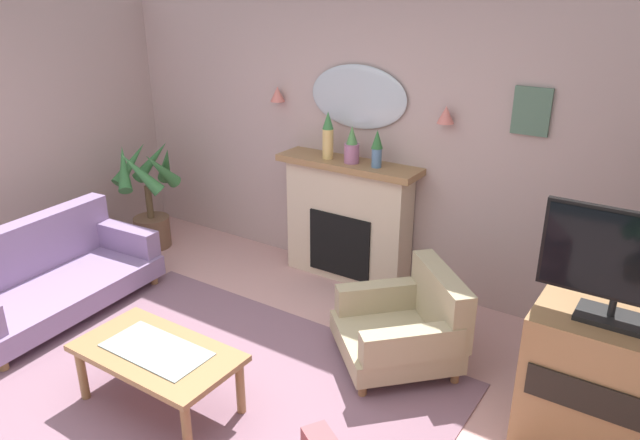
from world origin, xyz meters
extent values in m
cube|color=#C6938E|center=(0.00, 0.00, -0.05)|extent=(6.65, 5.89, 0.10)
cube|color=#B29993|center=(0.00, 2.49, 1.33)|extent=(6.65, 0.10, 2.65)
cube|color=#7F5B6B|center=(0.00, 0.20, 0.01)|extent=(3.20, 2.40, 0.01)
cube|color=beige|center=(-0.12, 2.28, 0.55)|extent=(1.20, 0.28, 1.10)
cube|color=black|center=(-0.12, 2.18, 0.38)|extent=(0.64, 0.12, 0.60)
cube|color=olive|center=(-0.12, 2.26, 1.13)|extent=(1.36, 0.36, 0.06)
cylinder|color=tan|center=(-0.32, 2.24, 1.29)|extent=(0.10, 0.10, 0.27)
cone|color=#38753D|center=(-0.32, 2.24, 1.51)|extent=(0.10, 0.10, 0.16)
cylinder|color=#9E6084|center=(-0.07, 2.24, 1.25)|extent=(0.14, 0.14, 0.17)
cone|color=#4C8447|center=(-0.07, 2.24, 1.41)|extent=(0.10, 0.10, 0.16)
cylinder|color=#4C7093|center=(0.18, 2.24, 1.24)|extent=(0.09, 0.09, 0.17)
cone|color=#2D6633|center=(0.18, 2.24, 1.41)|extent=(0.10, 0.10, 0.16)
ellipsoid|color=#B2BCC6|center=(-0.12, 2.41, 1.71)|extent=(0.96, 0.06, 0.56)
cone|color=#D17066|center=(-0.97, 2.36, 1.66)|extent=(0.14, 0.14, 0.14)
cone|color=#D17066|center=(0.73, 2.36, 1.66)|extent=(0.14, 0.14, 0.14)
cube|color=#4C6B56|center=(1.38, 2.42, 1.75)|extent=(0.28, 0.03, 0.36)
cube|color=olive|center=(-0.17, -0.03, 0.42)|extent=(1.10, 0.60, 0.04)
cube|color=#8C9E99|center=(-0.17, -0.03, 0.44)|extent=(0.72, 0.36, 0.01)
cylinder|color=olive|center=(-0.66, -0.27, 0.20)|extent=(0.06, 0.06, 0.40)
cylinder|color=olive|center=(0.32, -0.27, 0.20)|extent=(0.06, 0.06, 0.40)
cylinder|color=olive|center=(-0.66, 0.21, 0.20)|extent=(0.06, 0.06, 0.40)
cylinder|color=olive|center=(0.32, 0.21, 0.20)|extent=(0.06, 0.06, 0.40)
cube|color=gray|center=(-1.83, 0.34, 0.19)|extent=(0.96, 1.76, 0.18)
cube|color=gray|center=(-2.18, 0.32, 0.52)|extent=(0.30, 1.71, 0.48)
cube|color=gray|center=(-1.88, 1.12, 0.40)|extent=(0.77, 0.21, 0.24)
cylinder|color=olive|center=(-1.43, -0.40, 0.05)|extent=(0.07, 0.07, 0.10)
cylinder|color=olive|center=(-1.54, 1.13, 0.05)|extent=(0.07, 0.07, 0.10)
cylinder|color=olive|center=(-2.22, 1.09, 0.05)|extent=(0.07, 0.07, 0.10)
cube|color=tan|center=(0.90, 1.28, 0.18)|extent=(1.13, 1.13, 0.16)
cube|color=tan|center=(1.13, 1.53, 0.48)|extent=(0.68, 0.67, 0.45)
cube|color=tan|center=(0.65, 1.52, 0.37)|extent=(0.60, 0.61, 0.22)
cube|color=tan|center=(1.14, 1.05, 0.37)|extent=(0.60, 0.61, 0.22)
cylinder|color=olive|center=(0.42, 1.28, 0.05)|extent=(0.06, 0.06, 0.10)
cylinder|color=olive|center=(0.90, 0.80, 0.05)|extent=(0.06, 0.06, 0.10)
cylinder|color=olive|center=(0.89, 1.77, 0.05)|extent=(0.06, 0.06, 0.10)
cylinder|color=olive|center=(1.38, 1.29, 0.05)|extent=(0.06, 0.06, 0.10)
cube|color=olive|center=(2.28, 1.15, 0.45)|extent=(0.80, 0.56, 0.90)
cube|color=black|center=(2.28, 0.87, 0.54)|extent=(0.68, 0.02, 0.20)
cube|color=black|center=(2.28, 1.13, 0.92)|extent=(0.36, 0.24, 0.03)
cylinder|color=black|center=(2.28, 1.13, 0.98)|extent=(0.04, 0.04, 0.10)
cube|color=black|center=(2.28, 1.13, 1.29)|extent=(0.84, 0.04, 0.52)
cube|color=black|center=(2.28, 1.11, 1.29)|extent=(0.80, 0.01, 0.48)
cylinder|color=brown|center=(-2.23, 1.74, 0.16)|extent=(0.38, 0.38, 0.33)
cylinder|color=brown|center=(-2.23, 1.74, 0.50)|extent=(0.07, 0.07, 0.35)
cone|color=#38753D|center=(-2.02, 1.76, 0.89)|extent=(0.19, 0.48, 0.47)
cone|color=#38753D|center=(-2.12, 1.92, 0.89)|extent=(0.46, 0.36, 0.49)
cone|color=#38753D|center=(-2.33, 1.93, 0.89)|extent=(0.46, 0.35, 0.49)
cone|color=#38753D|center=(-2.44, 1.74, 0.89)|extent=(0.16, 0.50, 0.44)
cone|color=#38753D|center=(-2.36, 1.58, 0.89)|extent=(0.46, 0.42, 0.46)
cone|color=#38753D|center=(-2.10, 1.57, 0.89)|extent=(0.45, 0.38, 0.49)
camera|label=1|loc=(2.53, -2.17, 2.66)|focal=33.56mm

